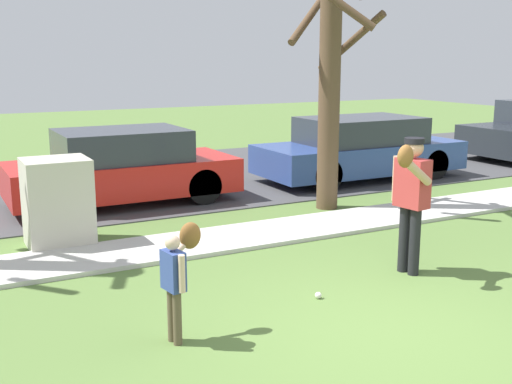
{
  "coord_description": "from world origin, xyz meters",
  "views": [
    {
      "loc": [
        -3.72,
        -4.43,
        2.6
      ],
      "look_at": [
        -0.21,
        2.24,
        1.0
      ],
      "focal_mm": 44.62,
      "sensor_mm": 36.0,
      "label": 1
    }
  ],
  "objects_px": {
    "parked_hatchback_red": "(122,168)",
    "parked_wagon_blue": "(360,149)",
    "utility_cabinet": "(58,202)",
    "street_tree_near": "(330,72)",
    "person_adult": "(411,190)",
    "person_child": "(178,269)",
    "baseball": "(318,295)"
  },
  "relations": [
    {
      "from": "baseball",
      "to": "utility_cabinet",
      "type": "xyz_separation_m",
      "value": [
        -2.11,
        3.42,
        0.58
      ]
    },
    {
      "from": "person_adult",
      "to": "utility_cabinet",
      "type": "relative_size",
      "value": 1.35
    },
    {
      "from": "person_child",
      "to": "street_tree_near",
      "type": "distance_m",
      "value": 5.91
    },
    {
      "from": "parked_hatchback_red",
      "to": "baseball",
      "type": "bearing_deg",
      "value": -84.16
    },
    {
      "from": "baseball",
      "to": "parked_wagon_blue",
      "type": "relative_size",
      "value": 0.02
    },
    {
      "from": "parked_hatchback_red",
      "to": "parked_wagon_blue",
      "type": "xyz_separation_m",
      "value": [
        5.2,
        -0.09,
        0.0
      ]
    },
    {
      "from": "street_tree_near",
      "to": "parked_wagon_blue",
      "type": "relative_size",
      "value": 0.98
    },
    {
      "from": "person_adult",
      "to": "utility_cabinet",
      "type": "bearing_deg",
      "value": -51.57
    },
    {
      "from": "person_adult",
      "to": "person_child",
      "type": "distance_m",
      "value": 3.18
    },
    {
      "from": "person_child",
      "to": "baseball",
      "type": "relative_size",
      "value": 14.61
    },
    {
      "from": "person_child",
      "to": "street_tree_near",
      "type": "xyz_separation_m",
      "value": [
        4.22,
        3.79,
        1.66
      ]
    },
    {
      "from": "baseball",
      "to": "street_tree_near",
      "type": "height_order",
      "value": "street_tree_near"
    },
    {
      "from": "street_tree_near",
      "to": "person_child",
      "type": "bearing_deg",
      "value": -138.09
    },
    {
      "from": "baseball",
      "to": "street_tree_near",
      "type": "xyz_separation_m",
      "value": [
        2.5,
        3.54,
        2.32
      ]
    },
    {
      "from": "person_child",
      "to": "parked_hatchback_red",
      "type": "distance_m",
      "value": 5.91
    },
    {
      "from": "parked_hatchback_red",
      "to": "person_adult",
      "type": "bearing_deg",
      "value": -69.77
    },
    {
      "from": "parked_hatchback_red",
      "to": "parked_wagon_blue",
      "type": "relative_size",
      "value": 0.89
    },
    {
      "from": "person_child",
      "to": "parked_wagon_blue",
      "type": "bearing_deg",
      "value": 33.03
    },
    {
      "from": "baseball",
      "to": "parked_wagon_blue",
      "type": "bearing_deg",
      "value": 49.67
    },
    {
      "from": "utility_cabinet",
      "to": "parked_hatchback_red",
      "type": "relative_size",
      "value": 0.31
    },
    {
      "from": "baseball",
      "to": "parked_hatchback_red",
      "type": "xyz_separation_m",
      "value": [
        -0.57,
        5.54,
        0.62
      ]
    },
    {
      "from": "person_adult",
      "to": "person_child",
      "type": "height_order",
      "value": "person_adult"
    },
    {
      "from": "utility_cabinet",
      "to": "parked_wagon_blue",
      "type": "height_order",
      "value": "parked_wagon_blue"
    },
    {
      "from": "person_child",
      "to": "street_tree_near",
      "type": "bearing_deg",
      "value": 32.99
    },
    {
      "from": "person_adult",
      "to": "baseball",
      "type": "height_order",
      "value": "person_adult"
    },
    {
      "from": "person_child",
      "to": "parked_wagon_blue",
      "type": "xyz_separation_m",
      "value": [
        6.35,
        5.71,
        -0.04
      ]
    },
    {
      "from": "baseball",
      "to": "street_tree_near",
      "type": "distance_m",
      "value": 4.91
    },
    {
      "from": "baseball",
      "to": "street_tree_near",
      "type": "relative_size",
      "value": 0.02
    },
    {
      "from": "person_adult",
      "to": "utility_cabinet",
      "type": "distance_m",
      "value": 4.8
    },
    {
      "from": "person_child",
      "to": "parked_hatchback_red",
      "type": "height_order",
      "value": "parked_hatchback_red"
    },
    {
      "from": "utility_cabinet",
      "to": "parked_hatchback_red",
      "type": "xyz_separation_m",
      "value": [
        1.54,
        2.12,
        0.04
      ]
    },
    {
      "from": "person_child",
      "to": "parked_hatchback_red",
      "type": "relative_size",
      "value": 0.27
    }
  ]
}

